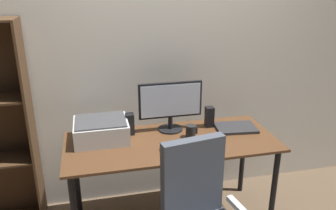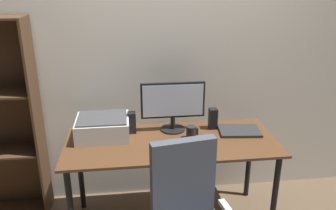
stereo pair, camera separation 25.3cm
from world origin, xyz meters
TOP-DOWN VIEW (x-y plane):
  - back_wall at (0.00, 0.51)m, footprint 6.40×0.10m
  - desk at (0.00, 0.00)m, footprint 1.60×0.68m
  - monitor at (0.04, 0.20)m, footprint 0.51×0.20m
  - keyboard at (0.03, -0.17)m, footprint 0.29×0.12m
  - mouse at (0.22, -0.16)m, footprint 0.06×0.10m
  - coffee_mug at (0.16, 0.02)m, footprint 0.09×0.08m
  - laptop at (0.56, 0.09)m, footprint 0.34×0.26m
  - speaker_left at (-0.29, 0.19)m, footprint 0.06×0.07m
  - speaker_right at (0.37, 0.19)m, footprint 0.06×0.07m
  - printer at (-0.51, 0.14)m, footprint 0.40×0.34m

SIDE VIEW (x-z plane):
  - desk at x=0.00m, z-range 0.28..1.02m
  - keyboard at x=0.03m, z-range 0.74..0.76m
  - laptop at x=0.56m, z-range 0.74..0.76m
  - mouse at x=0.22m, z-range 0.74..0.77m
  - coffee_mug at x=0.16m, z-range 0.74..0.84m
  - printer at x=-0.51m, z-range 0.74..0.90m
  - speaker_left at x=-0.29m, z-range 0.74..0.91m
  - speaker_right at x=0.37m, z-range 0.74..0.91m
  - monitor at x=0.04m, z-range 0.77..1.17m
  - back_wall at x=0.00m, z-range 0.00..2.60m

